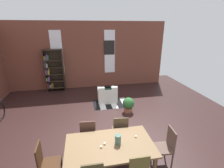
% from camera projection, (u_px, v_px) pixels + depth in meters
% --- Properties ---
extents(ground_plane, '(10.94, 10.94, 0.00)m').
position_uv_depth(ground_plane, '(91.00, 134.00, 4.88)').
color(ground_plane, '#2F1B1A').
extents(back_wall_brick, '(8.54, 0.12, 3.39)m').
position_uv_depth(back_wall_brick, '(84.00, 56.00, 8.27)').
color(back_wall_brick, brown).
rests_on(back_wall_brick, ground).
extents(window_pane_0, '(0.55, 0.02, 2.20)m').
position_uv_depth(window_pane_0, '(57.00, 53.00, 7.91)').
color(window_pane_0, white).
extents(window_pane_1, '(0.55, 0.02, 2.20)m').
position_uv_depth(window_pane_1, '(110.00, 52.00, 8.38)').
color(window_pane_1, white).
extents(dining_table, '(1.85, 1.06, 0.75)m').
position_uv_depth(dining_table, '(110.00, 147.00, 3.40)').
color(dining_table, brown).
rests_on(dining_table, ground).
extents(vase_on_table, '(0.13, 0.13, 0.21)m').
position_uv_depth(vase_on_table, '(118.00, 139.00, 3.37)').
color(vase_on_table, '#4C7266').
rests_on(vase_on_table, dining_table).
extents(tealight_candle_0, '(0.04, 0.04, 0.04)m').
position_uv_depth(tealight_candle_0, '(101.00, 147.00, 3.28)').
color(tealight_candle_0, silver).
rests_on(tealight_candle_0, dining_table).
extents(tealight_candle_1, '(0.04, 0.04, 0.04)m').
position_uv_depth(tealight_candle_1, '(136.00, 136.00, 3.59)').
color(tealight_candle_1, silver).
rests_on(tealight_candle_1, dining_table).
extents(tealight_candle_2, '(0.04, 0.04, 0.04)m').
position_uv_depth(tealight_candle_2, '(105.00, 144.00, 3.37)').
color(tealight_candle_2, silver).
rests_on(tealight_candle_2, dining_table).
extents(dining_chair_head_right, '(0.43, 0.43, 0.95)m').
position_uv_depth(dining_chair_head_right, '(166.00, 146.00, 3.68)').
color(dining_chair_head_right, brown).
rests_on(dining_chair_head_right, ground).
extents(dining_chair_far_left, '(0.43, 0.43, 0.95)m').
position_uv_depth(dining_chair_far_left, '(88.00, 134.00, 4.08)').
color(dining_chair_far_left, '#4E3228').
rests_on(dining_chair_far_left, ground).
extents(dining_chair_head_left, '(0.41, 0.41, 0.95)m').
position_uv_depth(dining_chair_head_left, '(46.00, 163.00, 3.22)').
color(dining_chair_head_left, '#402513').
rests_on(dining_chair_head_left, ground).
extents(dining_chair_far_right, '(0.44, 0.44, 0.95)m').
position_uv_depth(dining_chair_far_right, '(120.00, 130.00, 4.23)').
color(dining_chair_far_right, brown).
rests_on(dining_chair_far_right, ground).
extents(bookshelf_tall, '(0.90, 0.33, 2.09)m').
position_uv_depth(bookshelf_tall, '(53.00, 71.00, 7.97)').
color(bookshelf_tall, '#2D2319').
rests_on(bookshelf_tall, ground).
extents(armchair_white, '(0.83, 0.83, 0.75)m').
position_uv_depth(armchair_white, '(107.00, 95.00, 7.02)').
color(armchair_white, silver).
rests_on(armchair_white, ground).
extents(potted_plant_by_shelf, '(0.44, 0.44, 0.58)m').
position_uv_depth(potted_plant_by_shelf, '(128.00, 104.00, 6.10)').
color(potted_plant_by_shelf, '#9E6042').
rests_on(potted_plant_by_shelf, ground).
extents(striped_rug, '(1.47, 0.97, 0.01)m').
position_uv_depth(striped_rug, '(111.00, 104.00, 6.85)').
color(striped_rug, black).
rests_on(striped_rug, ground).
extents(framed_picture, '(0.56, 0.03, 0.72)m').
position_uv_depth(framed_picture, '(109.00, 48.00, 8.30)').
color(framed_picture, black).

